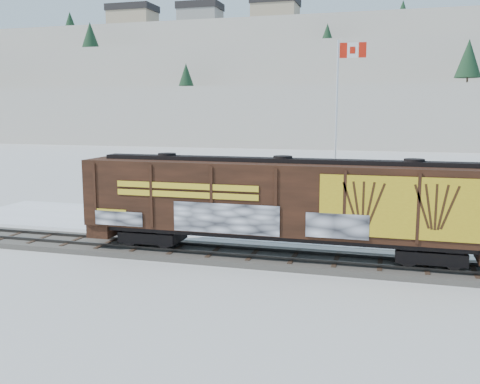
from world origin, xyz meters
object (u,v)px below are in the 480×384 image
(hopper_railcar, at_px, (282,201))
(flagpole, at_px, (337,152))
(car_silver, at_px, (135,212))
(car_white, at_px, (265,220))
(car_dark, at_px, (309,216))

(hopper_railcar, xyz_separation_m, flagpole, (1.30, 12.50, 1.44))
(car_silver, bearing_deg, car_white, -76.07)
(hopper_railcar, height_order, flagpole, flagpole)
(flagpole, height_order, car_dark, flagpole)
(car_dark, bearing_deg, flagpole, -10.23)
(car_dark, bearing_deg, car_silver, 101.88)
(car_white, bearing_deg, car_silver, 77.99)
(car_white, bearing_deg, hopper_railcar, -173.95)
(flagpole, xyz_separation_m, car_dark, (-1.13, -4.94, -3.63))
(car_silver, xyz_separation_m, car_white, (8.52, 0.30, -0.09))
(car_silver, bearing_deg, flagpole, -48.99)
(hopper_railcar, xyz_separation_m, car_white, (-2.23, 6.10, -2.29))
(flagpole, bearing_deg, car_dark, -102.92)
(hopper_railcar, distance_m, car_dark, 7.88)
(car_silver, bearing_deg, hopper_railcar, -106.44)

